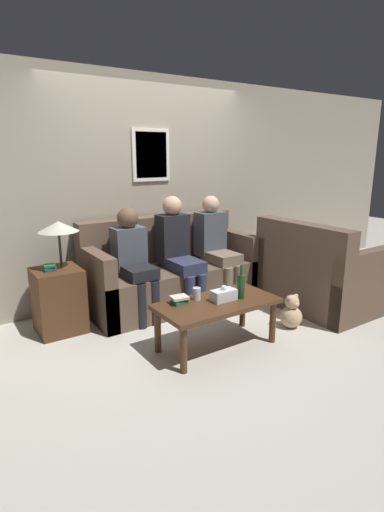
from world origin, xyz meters
The scene contains 15 objects.
ground_plane centered at (0.00, 0.00, 0.00)m, with size 16.00×16.00×0.00m, color beige.
wall_back centered at (0.00, 0.95, 1.30)m, with size 9.00×0.08×2.60m.
couch_main centered at (0.00, 0.51, 0.35)m, with size 1.97×0.84×1.01m.
couch_side centered at (1.30, -0.53, 0.35)m, with size 0.84×1.23×1.01m.
coffee_table centered at (-0.22, -0.69, 0.38)m, with size 1.10×0.55×0.44m.
side_table_with_lamp centered at (-1.30, 0.44, 0.40)m, with size 0.46×0.44×1.10m.
wine_bottle centered at (0.01, -0.74, 0.56)m, with size 0.07×0.07×0.31m.
drinking_glass centered at (-0.35, -0.55, 0.50)m, with size 0.07×0.07×0.11m.
book_stack centered at (-0.53, -0.55, 0.48)m, with size 0.16×0.14×0.07m.
soda_can centered at (0.07, -0.66, 0.50)m, with size 0.07×0.07×0.12m.
tissue_box centered at (-0.16, -0.70, 0.49)m, with size 0.23×0.12×0.15m.
person_left centered at (-0.53, 0.35, 0.66)m, with size 0.34×0.57×1.18m.
person_middle centered at (0.01, 0.34, 0.69)m, with size 0.34×0.64×1.26m.
person_right centered at (0.55, 0.35, 0.68)m, with size 0.34×0.61×1.23m.
teddy_bear centered at (0.66, -0.77, 0.15)m, with size 0.22×0.22×0.35m.
Camera 1 is at (-2.26, -3.35, 1.72)m, focal length 28.00 mm.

